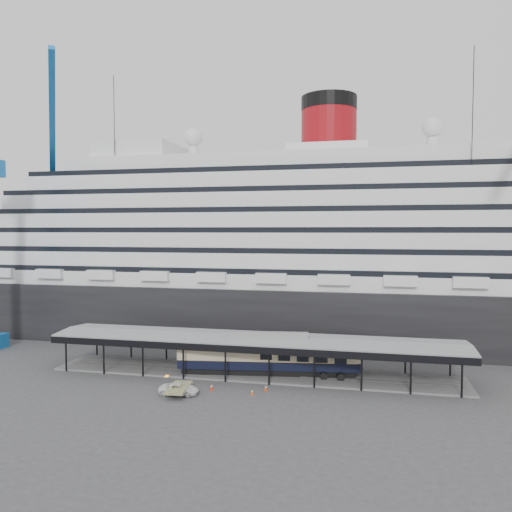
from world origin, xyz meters
name	(u,v)px	position (x,y,z in m)	size (l,w,h in m)	color
ground	(245,385)	(0.00, 0.00, 0.00)	(200.00, 200.00, 0.00)	#3A3A3C
cruise_ship	(285,237)	(0.05, 32.00, 18.35)	(130.00, 30.00, 43.90)	black
platform_canopy	(254,357)	(0.00, 5.00, 2.36)	(56.00, 9.18, 5.30)	slate
port_truck	(179,389)	(-6.97, -5.10, 0.66)	(2.19, 4.75, 1.32)	white
pullman_carriage	(268,354)	(2.00, 5.00, 2.89)	(24.66, 6.33, 24.02)	black
traffic_cone_left	(212,387)	(-3.62, -2.76, 0.41)	(0.53, 0.53, 0.83)	red
traffic_cone_mid	(252,392)	(1.64, -3.27, 0.34)	(0.45, 0.45, 0.68)	#E54D0C
traffic_cone_right	(266,388)	(2.97, -1.54, 0.38)	(0.52, 0.52, 0.77)	red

